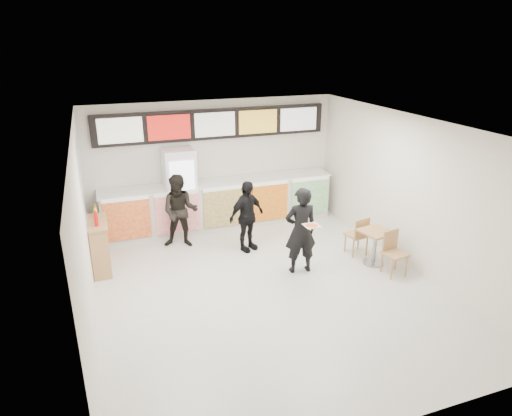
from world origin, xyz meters
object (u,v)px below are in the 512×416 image
customer_left (180,211)px  condiment_ledge (100,246)px  drinks_fridge (181,191)px  customer_mid (247,216)px  customer_main (301,231)px  service_counter (220,204)px  cafe_table (375,241)px

customer_left → condiment_ledge: customer_left is taller
drinks_fridge → condiment_ledge: drinks_fridge is taller
drinks_fridge → customer_mid: (1.12, -1.46, -0.22)m
customer_main → condiment_ledge: (-3.67, 1.35, -0.33)m
service_counter → customer_left: bearing=-144.9°
condiment_ledge → customer_main: bearing=-20.2°
customer_main → customer_left: 2.75m
service_counter → customer_mid: size_ratio=3.58×
drinks_fridge → customer_main: (1.78, -2.73, -0.13)m
customer_main → condiment_ledge: bearing=-14.5°
customer_left → customer_mid: customer_left is taller
condiment_ledge → service_counter: bearing=25.7°
cafe_table → service_counter: bearing=117.9°
customer_mid → cafe_table: 2.70m
service_counter → customer_main: bearing=-72.6°
service_counter → customer_left: customer_left is taller
service_counter → cafe_table: service_counter is taller
drinks_fridge → condiment_ledge: size_ratio=1.60×
service_counter → condiment_ledge: 3.13m
condiment_ledge → customer_left: bearing=18.7°
cafe_table → customer_left: bearing=137.1°
customer_mid → condiment_ledge: bearing=155.2°
service_counter → drinks_fridge: drinks_fridge is taller
customer_main → drinks_fridge: bearing=-51.1°
service_counter → drinks_fridge: size_ratio=2.78×
drinks_fridge → cafe_table: drinks_fridge is taller
drinks_fridge → customer_main: drinks_fridge is taller
customer_mid → customer_left: bearing=129.7°
customer_left → cafe_table: bearing=-12.2°
service_counter → customer_mid: customer_mid is taller
customer_left → cafe_table: size_ratio=1.07×
customer_main → cafe_table: size_ratio=1.14×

